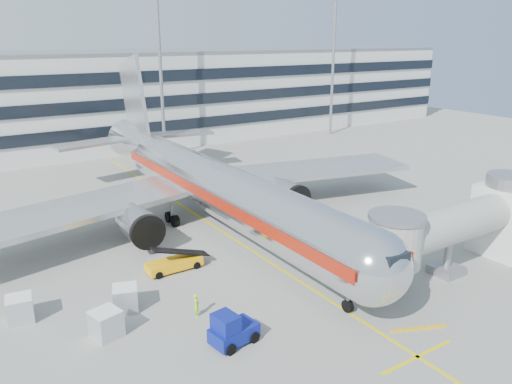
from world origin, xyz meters
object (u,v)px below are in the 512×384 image
main_jet (210,184)px  baggage_tug (231,330)px  cargo_container_left (20,309)px  ramp_worker (197,305)px  cargo_container_front (106,324)px  belt_loader (174,263)px  cargo_container_right (125,298)px

main_jet → baggage_tug: size_ratio=16.29×
cargo_container_left → main_jet: bearing=24.8°
cargo_container_left → ramp_worker: cargo_container_left is taller
cargo_container_left → cargo_container_front: size_ratio=0.91×
belt_loader → cargo_container_front: (-7.37, -6.25, 0.24)m
cargo_container_front → ramp_worker: size_ratio=1.22×
cargo_container_front → ramp_worker: 5.88m
ramp_worker → belt_loader: bearing=17.9°
belt_loader → cargo_container_left: bearing=-173.3°
ramp_worker → baggage_tug: bearing=-144.8°
cargo_container_front → main_jet: bearing=42.8°
cargo_container_left → belt_loader: bearing=6.7°
main_jet → ramp_worker: size_ratio=30.95×
baggage_tug → cargo_container_right: size_ratio=1.52×
cargo_container_left → cargo_container_front: (4.23, -4.89, 0.01)m
main_jet → baggage_tug: 20.76m
belt_loader → cargo_container_left: size_ratio=2.57×
belt_loader → cargo_container_right: bearing=-144.4°
belt_loader → baggage_tug: bearing=-96.2°
main_jet → cargo_container_front: bearing=-137.2°
cargo_container_left → cargo_container_right: (6.31, -2.43, -0.00)m
belt_loader → ramp_worker: (-1.58, -7.22, 0.18)m
baggage_tug → cargo_container_right: baggage_tug is taller
main_jet → cargo_container_right: (-12.62, -11.17, -3.37)m
cargo_container_front → ramp_worker: bearing=-9.6°
main_jet → cargo_container_left: size_ratio=27.86×
baggage_tug → cargo_container_left: bearing=136.4°
cargo_container_left → cargo_container_right: size_ratio=0.89×
cargo_container_front → cargo_container_left: bearing=130.8°
main_jet → baggage_tug: main_jet is taller
cargo_container_right → cargo_container_front: cargo_container_front is taller
cargo_container_left → baggage_tug: bearing=-43.6°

